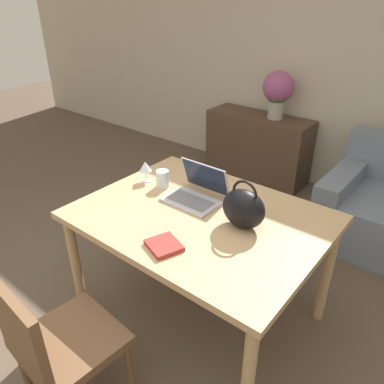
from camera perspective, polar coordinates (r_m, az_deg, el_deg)
The scene contains 11 objects.
ground_plane at distance 2.36m, azimuth -14.07°, elevation -26.29°, with size 14.00×14.00×0.00m, color brown.
wall_back at distance 3.98m, azimuth 21.79°, elevation 18.72°, with size 10.00×0.06×2.70m.
dining_table at distance 2.17m, azimuth 1.36°, elevation -5.18°, with size 1.37×1.05×0.78m.
chair at distance 1.94m, azimuth -20.20°, elevation -20.70°, with size 0.47×0.47×0.86m.
sideboard at distance 4.25m, azimuth 9.93°, elevation 6.82°, with size 1.14×0.40×0.71m.
laptop at distance 2.26m, azimuth 0.80°, elevation 0.36°, with size 0.33×0.29×0.21m.
drinking_glass at distance 2.40m, azimuth -4.50°, elevation 2.02°, with size 0.08×0.08×0.11m.
wine_glass at distance 2.47m, azimuth -7.13°, elevation 3.79°, with size 0.08×0.08×0.14m.
handbag at distance 1.98m, azimuth 7.87°, elevation -2.45°, with size 0.24×0.17×0.27m.
flower_vase at distance 3.99m, azimuth 12.94°, elevation 14.81°, with size 0.31×0.31×0.48m.
book at distance 1.87m, azimuth -4.29°, elevation -8.12°, with size 0.20×0.19×0.02m.
Camera 1 is at (1.22, -0.69, 1.90)m, focal length 35.00 mm.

